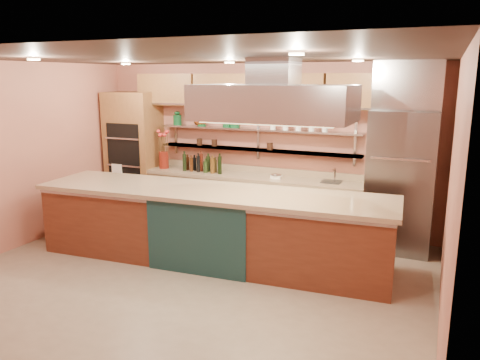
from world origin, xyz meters
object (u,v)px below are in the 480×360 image
at_px(refrigerator, 401,182).
at_px(flower_vase, 164,160).
at_px(kitchen_scale, 276,176).
at_px(island, 212,226).
at_px(green_canister, 235,122).
at_px(copper_kettle, 199,122).

xyz_separation_m(refrigerator, flower_vase, (-4.13, 0.01, 0.03)).
bearing_deg(flower_vase, kitchen_scale, 0.00).
height_order(island, kitchen_scale, island).
bearing_deg(refrigerator, island, -147.10).
xyz_separation_m(refrigerator, island, (-2.37, -1.53, -0.53)).
height_order(flower_vase, green_canister, green_canister).
xyz_separation_m(refrigerator, kitchen_scale, (-1.95, 0.01, -0.07)).
xyz_separation_m(island, flower_vase, (-1.76, 1.54, 0.57)).
bearing_deg(kitchen_scale, green_canister, 151.91).
distance_m(flower_vase, copper_kettle, 0.97).
bearing_deg(island, flower_vase, 134.84).
xyz_separation_m(flower_vase, green_canister, (1.33, 0.22, 0.73)).
bearing_deg(copper_kettle, kitchen_scale, -8.05).
height_order(refrigerator, flower_vase, refrigerator).
height_order(refrigerator, copper_kettle, refrigerator).
height_order(refrigerator, kitchen_scale, refrigerator).
bearing_deg(kitchen_scale, copper_kettle, 158.35).
xyz_separation_m(island, copper_kettle, (-1.14, 1.76, 1.27)).
bearing_deg(green_canister, refrigerator, -4.70).
height_order(island, green_canister, green_canister).
distance_m(refrigerator, green_canister, 2.91).
bearing_deg(kitchen_scale, refrigerator, -13.89).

